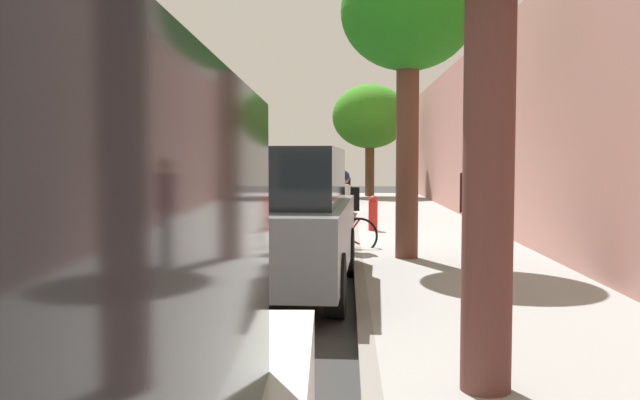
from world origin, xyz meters
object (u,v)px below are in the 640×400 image
object	(u,v)px
cyclist_with_backpack	(345,205)
fire_hydrant	(373,213)
parked_sedan_tan_mid	(316,196)
parked_pickup_black_far	(323,182)
street_tree_mid_block	(408,18)
parked_suv_grey_second	(279,218)
bicycle_at_curb	(333,234)
pedestrian_on_phone	(470,205)
street_tree_far_end	(370,117)

from	to	relation	value
cyclist_with_backpack	fire_hydrant	distance (m)	3.73
parked_sedan_tan_mid	cyclist_with_backpack	size ratio (longest dim) A/B	2.75
fire_hydrant	parked_pickup_black_far	bearing A→B (deg)	97.73
street_tree_mid_block	fire_hydrant	bearing A→B (deg)	95.18
parked_sedan_tan_mid	street_tree_mid_block	bearing A→B (deg)	-76.57
cyclist_with_backpack	parked_suv_grey_second	bearing A→B (deg)	-104.55
parked_sedan_tan_mid	fire_hydrant	distance (m)	3.90
street_tree_mid_block	bicycle_at_curb	bearing A→B (deg)	133.96
parked_sedan_tan_mid	parked_pickup_black_far	xyz separation A→B (m)	(-0.11, 8.49, 0.15)
pedestrian_on_phone	street_tree_mid_block	bearing A→B (deg)	132.57
parked_pickup_black_far	street_tree_far_end	size ratio (longest dim) A/B	1.04
street_tree_far_end	fire_hydrant	distance (m)	15.83
parked_sedan_tan_mid	fire_hydrant	world-z (taller)	parked_sedan_tan_mid
parked_suv_grey_second	cyclist_with_backpack	world-z (taller)	parked_suv_grey_second
parked_pickup_black_far	pedestrian_on_phone	bearing A→B (deg)	-80.48
street_tree_mid_block	parked_pickup_black_far	bearing A→B (deg)	97.04
parked_pickup_black_far	cyclist_with_backpack	xyz separation A→B (m)	(0.97, -15.72, 0.09)
street_tree_mid_block	pedestrian_on_phone	world-z (taller)	street_tree_mid_block
parked_suv_grey_second	pedestrian_on_phone	world-z (taller)	parked_suv_grey_second
cyclist_with_backpack	street_tree_mid_block	bearing A→B (deg)	-40.11
bicycle_at_curb	street_tree_mid_block	distance (m)	4.29
parked_sedan_tan_mid	parked_suv_grey_second	bearing A→B (deg)	-90.15
pedestrian_on_phone	parked_sedan_tan_mid	bearing A→B (deg)	107.33
parked_suv_grey_second	pedestrian_on_phone	size ratio (longest dim) A/B	2.74
street_tree_far_end	fire_hydrant	bearing A→B (deg)	-91.53
parked_sedan_tan_mid	pedestrian_on_phone	bearing A→B (deg)	-72.67
fire_hydrant	parked_suv_grey_second	bearing A→B (deg)	-102.42
parked_pickup_black_far	street_tree_mid_block	bearing A→B (deg)	-82.96
bicycle_at_curb	cyclist_with_backpack	distance (m)	0.79
parked_suv_grey_second	street_tree_far_end	size ratio (longest dim) A/B	0.92
parked_pickup_black_far	cyclist_with_backpack	distance (m)	15.75
parked_sedan_tan_mid	bicycle_at_curb	distance (m)	6.82
street_tree_far_end	parked_suv_grey_second	bearing A→B (deg)	-94.99
pedestrian_on_phone	bicycle_at_curb	bearing A→B (deg)	133.38
parked_sedan_tan_mid	pedestrian_on_phone	distance (m)	9.56
parked_suv_grey_second	pedestrian_on_phone	distance (m)	3.26
street_tree_far_end	street_tree_mid_block	bearing A→B (deg)	-90.00
parked_pickup_black_far	bicycle_at_curb	bearing A→B (deg)	-87.21
parked_pickup_black_far	bicycle_at_curb	xyz separation A→B (m)	(0.75, -15.27, -0.52)
parked_sedan_tan_mid	street_tree_mid_block	distance (m)	9.06
parked_suv_grey_second	pedestrian_on_phone	xyz separation A→B (m)	(2.87, 1.54, 0.09)
parked_suv_grey_second	street_tree_mid_block	distance (m)	4.53
parked_suv_grey_second	cyclist_with_backpack	size ratio (longest dim) A/B	2.92
cyclist_with_backpack	parked_sedan_tan_mid	bearing A→B (deg)	96.80
bicycle_at_curb	parked_suv_grey_second	bearing A→B (deg)	-99.72
parked_sedan_tan_mid	street_tree_mid_block	size ratio (longest dim) A/B	0.86
bicycle_at_curb	street_tree_mid_block	xyz separation A→B (m)	(1.31, -1.36, 3.86)
cyclist_with_backpack	pedestrian_on_phone	world-z (taller)	pedestrian_on_phone
bicycle_at_curb	fire_hydrant	bearing A→B (deg)	74.39
parked_suv_grey_second	parked_pickup_black_far	bearing A→B (deg)	90.24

